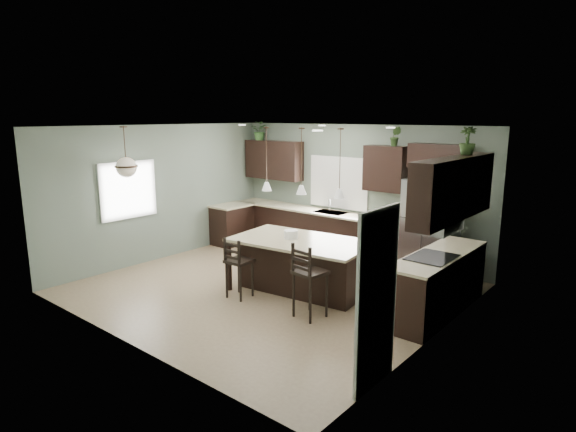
{
  "coord_description": "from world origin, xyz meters",
  "views": [
    {
      "loc": [
        5.38,
        -5.95,
        2.99
      ],
      "look_at": [
        0.1,
        0.4,
        1.25
      ],
      "focal_mm": 30.0,
      "sensor_mm": 36.0,
      "label": 1
    }
  ],
  "objects_px": {
    "bar_stool_right": "(310,280)",
    "kitchen_island": "(301,266)",
    "serving_dish": "(291,234)",
    "plant_back_left": "(260,131)",
    "refrigerator": "(430,229)",
    "bar_stool_left": "(239,268)"
  },
  "relations": [
    {
      "from": "kitchen_island",
      "to": "bar_stool_right",
      "type": "relative_size",
      "value": 2.0
    },
    {
      "from": "kitchen_island",
      "to": "bar_stool_left",
      "type": "xyz_separation_m",
      "value": [
        -0.63,
        -0.85,
        0.06
      ]
    },
    {
      "from": "serving_dish",
      "to": "bar_stool_right",
      "type": "relative_size",
      "value": 0.21
    },
    {
      "from": "kitchen_island",
      "to": "bar_stool_right",
      "type": "height_order",
      "value": "bar_stool_right"
    },
    {
      "from": "bar_stool_left",
      "to": "plant_back_left",
      "type": "xyz_separation_m",
      "value": [
        -2.45,
        3.17,
        2.1
      ]
    },
    {
      "from": "serving_dish",
      "to": "plant_back_left",
      "type": "distance_m",
      "value": 4.06
    },
    {
      "from": "plant_back_left",
      "to": "refrigerator",
      "type": "bearing_deg",
      "value": -1.85
    },
    {
      "from": "bar_stool_left",
      "to": "plant_back_left",
      "type": "height_order",
      "value": "plant_back_left"
    },
    {
      "from": "kitchen_island",
      "to": "serving_dish",
      "type": "xyz_separation_m",
      "value": [
        -0.2,
        -0.02,
        0.53
      ]
    },
    {
      "from": "bar_stool_left",
      "to": "bar_stool_right",
      "type": "height_order",
      "value": "bar_stool_right"
    },
    {
      "from": "kitchen_island",
      "to": "plant_back_left",
      "type": "height_order",
      "value": "plant_back_left"
    },
    {
      "from": "kitchen_island",
      "to": "plant_back_left",
      "type": "bearing_deg",
      "value": 136.02
    },
    {
      "from": "refrigerator",
      "to": "serving_dish",
      "type": "xyz_separation_m",
      "value": [
        -1.54,
        -2.21,
        0.07
      ]
    },
    {
      "from": "kitchen_island",
      "to": "bar_stool_left",
      "type": "relative_size",
      "value": 2.24
    },
    {
      "from": "kitchen_island",
      "to": "serving_dish",
      "type": "bearing_deg",
      "value": 180.0
    },
    {
      "from": "bar_stool_left",
      "to": "plant_back_left",
      "type": "distance_m",
      "value": 4.53
    },
    {
      "from": "refrigerator",
      "to": "bar_stool_left",
      "type": "distance_m",
      "value": 3.64
    },
    {
      "from": "kitchen_island",
      "to": "bar_stool_right",
      "type": "xyz_separation_m",
      "value": [
        0.76,
        -0.74,
        0.12
      ]
    },
    {
      "from": "serving_dish",
      "to": "plant_back_left",
      "type": "relative_size",
      "value": 0.54
    },
    {
      "from": "kitchen_island",
      "to": "bar_stool_left",
      "type": "bearing_deg",
      "value": -133.5
    },
    {
      "from": "kitchen_island",
      "to": "plant_back_left",
      "type": "relative_size",
      "value": 5.24
    },
    {
      "from": "bar_stool_right",
      "to": "kitchen_island",
      "type": "bearing_deg",
      "value": 142.71
    }
  ]
}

